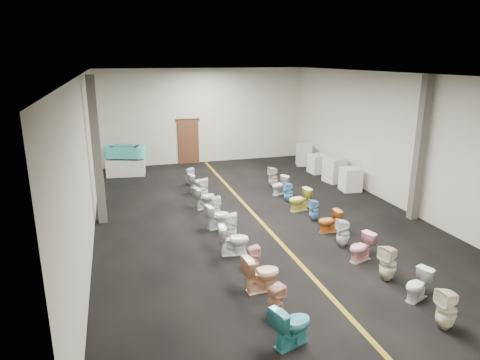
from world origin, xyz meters
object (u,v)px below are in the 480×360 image
Objects in this scene: toilet_left_7 at (215,207)px; toilet_right_1 at (418,285)px; toilet_right_2 at (388,263)px; appliance_crate_c at (318,164)px; appliance_crate_a at (350,179)px; toilet_left_5 at (230,227)px; toilet_right_10 at (273,177)px; toilet_left_0 at (292,325)px; toilet_left_6 at (218,216)px; toilet_left_10 at (197,182)px; toilet_left_11 at (190,176)px; toilet_right_9 at (280,185)px; toilet_right_7 at (300,200)px; toilet_right_5 at (329,221)px; toilet_left_3 at (252,259)px; toilet_right_3 at (361,247)px; display_table at (126,167)px; bathtub at (125,151)px; toilet_left_1 at (275,302)px; toilet_right_0 at (447,309)px; toilet_left_2 at (261,273)px; appliance_crate_d at (304,155)px; toilet_right_8 at (289,192)px; toilet_right_6 at (314,210)px; toilet_left_4 at (234,240)px; toilet_right_4 at (343,233)px; toilet_left_8 at (205,197)px; appliance_crate_b at (335,170)px.

toilet_right_1 is (2.98, -5.98, -0.02)m from toilet_left_7.
appliance_crate_c is at bearing 144.76° from toilet_right_2.
toilet_left_5 is at bearing -150.55° from appliance_crate_a.
toilet_left_0 is at bearing -17.10° from toilet_right_10.
toilet_left_6 is 1.06× the size of toilet_left_10.
toilet_left_11 reaches higher than toilet_right_9.
toilet_right_5 is at bearing -4.74° from toilet_right_7.
toilet_left_3 is at bearing -137.69° from appliance_crate_a.
toilet_right_7 is at bearing 162.47° from toilet_right_3.
display_table is 0.90× the size of bathtub.
toilet_right_5 is at bearing -58.72° from toilet_left_1.
appliance_crate_c is 1.19× the size of toilet_right_9.
display_table is 14.17m from toilet_right_0.
bathtub is 2.13× the size of toilet_left_2.
display_table is 1.97× the size of toilet_left_5.
toilet_right_8 is (-2.81, -4.83, -0.14)m from appliance_crate_d.
toilet_right_7 is at bearing 179.97° from toilet_right_6.
toilet_left_4 reaches higher than toilet_left_3.
toilet_left_0 is at bearing -33.37° from toilet_right_5.
toilet_left_10 reaches higher than toilet_left_3.
appliance_crate_a is 1.25× the size of toilet_right_8.
display_table is 9.92m from toilet_right_5.
toilet_left_10 is at bearing -1.18° from toilet_left_3.
toilet_right_2 is at bearing 6.81° from toilet_right_4.
toilet_left_5 reaches higher than toilet_left_4.
toilet_right_6 is at bearing -166.28° from toilet_left_10.
toilet_left_11 is 3.75m from toilet_right_9.
appliance_crate_d reaches higher than toilet_left_7.
toilet_right_4 reaches higher than toilet_right_8.
toilet_left_8 is 1.10× the size of toilet_right_9.
toilet_right_0 reaches higher than toilet_right_8.
toilet_left_8 is at bearing -176.34° from appliance_crate_a.
toilet_right_3 reaches higher than toilet_left_11.
toilet_right_3 is 4.80m from toilet_right_8.
toilet_left_5 is at bearing -141.80° from appliance_crate_b.
toilet_left_2 reaches higher than toilet_right_5.
toilet_left_3 is at bearing -22.83° from toilet_left_1.
toilet_left_2 is 1.01× the size of toilet_right_0.
appliance_crate_c is 1.08× the size of toilet_left_8.
bathtub is 12.14m from toilet_left_1.
toilet_right_8 is at bearing -130.17° from appliance_crate_c.
toilet_right_6 is 0.84× the size of toilet_right_10.
toilet_right_8 is at bearing -33.28° from toilet_left_5.
toilet_left_1 is at bearing 164.89° from toilet_left_8.
appliance_crate_a is 7.68m from toilet_left_3.
toilet_left_0 is 1.91m from toilet_left_2.
toilet_left_6 is (-0.12, 1.00, -0.03)m from toilet_left_5.
toilet_left_8 is 1.10× the size of toilet_right_6.
appliance_crate_c reaches higher than toilet_left_11.
toilet_left_7 is 3.63m from toilet_right_5.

